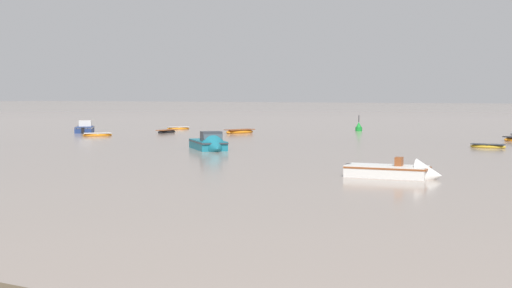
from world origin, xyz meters
TOP-DOWN VIEW (x-y plane):
  - motorboat_moored_0 at (18.80, 29.16)m, footprint 6.29×6.11m
  - rowboat_moored_1 at (-1.89, 50.13)m, footprint 1.49×3.67m
  - rowboat_moored_4 at (-4.55, 40.23)m, footprint 3.24×3.24m
  - rowboat_moored_5 at (39.38, 44.10)m, footprint 3.24×1.16m
  - motorboat_moored_1 at (-12.20, 46.27)m, footprint 5.31×5.92m
  - rowboat_moored_6 at (6.64, 54.16)m, footprint 2.75×4.61m
  - rowboat_moored_8 at (-6.12, 58.44)m, footprint 2.92×3.16m
  - motorboat_moored_3 at (40.00, 17.34)m, footprint 5.75×2.60m
  - channel_buoy at (17.84, 66.59)m, footprint 0.90×0.90m

SIDE VIEW (x-z plane):
  - rowboat_moored_8 at x=-6.12m, z-range -0.12..0.39m
  - rowboat_moored_5 at x=39.38m, z-range -0.12..0.39m
  - rowboat_moored_4 at x=-4.55m, z-range -0.12..0.42m
  - rowboat_moored_1 at x=-1.89m, z-range -0.13..0.44m
  - rowboat_moored_6 at x=6.64m, z-range -0.16..0.53m
  - motorboat_moored_3 at x=40.00m, z-range -0.69..1.22m
  - motorboat_moored_1 at x=-12.20m, z-range -0.79..1.47m
  - motorboat_moored_0 at x=18.80m, z-range -0.86..1.61m
  - channel_buoy at x=17.84m, z-range -0.69..1.61m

